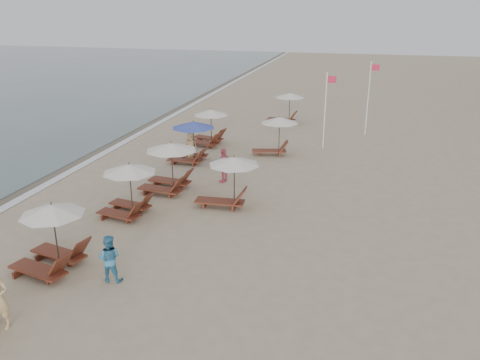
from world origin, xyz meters
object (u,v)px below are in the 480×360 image
(inland_station_0, at_px, (227,179))
(flag_pole_near, at_px, (326,107))
(lounger_station_4, at_px, (190,141))
(beachgoer_far_b, at_px, (191,146))
(beachgoer_mid_a, at_px, (109,258))
(inland_station_1, at_px, (275,132))
(lounger_station_1, at_px, (49,241))
(lounger_station_2, at_px, (126,189))
(inland_station_2, at_px, (286,105))
(lounger_station_3, at_px, (167,168))
(lounger_station_5, at_px, (207,128))
(beachgoer_far_a, at_px, (224,165))

(inland_station_0, bearing_deg, flag_pole_near, 72.82)
(lounger_station_4, relative_size, beachgoer_far_b, 1.70)
(beachgoer_mid_a, bearing_deg, inland_station_1, -108.72)
(inland_station_0, relative_size, beachgoer_far_b, 1.83)
(lounger_station_1, relative_size, lounger_station_2, 1.03)
(inland_station_2, xyz_separation_m, beachgoer_mid_a, (-1.68, -23.51, -0.52))
(inland_station_2, bearing_deg, lounger_station_2, -100.76)
(inland_station_2, relative_size, beachgoer_far_b, 1.80)
(beachgoer_mid_a, bearing_deg, inland_station_2, -103.63)
(lounger_station_3, height_order, lounger_station_5, lounger_station_3)
(lounger_station_4, relative_size, lounger_station_5, 1.00)
(lounger_station_3, bearing_deg, lounger_station_1, -96.71)
(beachgoer_mid_a, distance_m, flag_pole_near, 18.08)
(lounger_station_1, xyz_separation_m, lounger_station_2, (0.38, 4.71, 0.09))
(inland_station_1, relative_size, beachgoer_far_a, 1.58)
(lounger_station_1, bearing_deg, lounger_station_3, 83.29)
(lounger_station_5, bearing_deg, inland_station_1, -13.36)
(inland_station_1, distance_m, beachgoer_far_a, 5.60)
(lounger_station_5, height_order, beachgoer_far_a, lounger_station_5)
(beachgoer_mid_a, distance_m, beachgoer_far_b, 13.08)
(lounger_station_1, xyz_separation_m, beachgoer_far_a, (3.16, 9.64, -0.19))
(lounger_station_1, bearing_deg, lounger_station_5, 89.41)
(inland_station_2, distance_m, flag_pole_near, 7.27)
(lounger_station_5, height_order, beachgoer_far_b, lounger_station_5)
(lounger_station_4, distance_m, inland_station_0, 6.80)
(lounger_station_5, xyz_separation_m, beachgoer_far_b, (0.09, -3.30, -0.29))
(lounger_station_1, xyz_separation_m, lounger_station_4, (0.40, 12.35, 0.18))
(lounger_station_4, bearing_deg, beachgoer_mid_a, -81.58)
(inland_station_1, bearing_deg, flag_pole_near, 37.95)
(beachgoer_far_a, bearing_deg, flag_pole_near, 170.40)
(lounger_station_4, bearing_deg, lounger_station_3, -83.53)
(lounger_station_3, distance_m, flag_pole_near, 11.41)
(lounger_station_4, bearing_deg, inland_station_1, 31.61)
(lounger_station_5, height_order, beachgoer_mid_a, lounger_station_5)
(lounger_station_1, xyz_separation_m, flag_pole_near, (7.38, 17.09, 1.50))
(flag_pole_near, bearing_deg, inland_station_0, -107.18)
(lounger_station_2, relative_size, beachgoer_far_b, 1.63)
(lounger_station_5, height_order, inland_station_2, lounger_station_5)
(lounger_station_2, height_order, lounger_station_3, lounger_station_3)
(lounger_station_3, height_order, flag_pole_near, flag_pole_near)
(lounger_station_4, distance_m, beachgoer_far_a, 3.89)
(inland_station_2, height_order, beachgoer_mid_a, inland_station_2)
(lounger_station_2, bearing_deg, lounger_station_5, 91.10)
(beachgoer_far_b, bearing_deg, flag_pole_near, -7.63)
(lounger_station_2, distance_m, lounger_station_5, 11.36)
(lounger_station_3, bearing_deg, lounger_station_2, -99.81)
(lounger_station_3, xyz_separation_m, beachgoer_mid_a, (1.33, -7.95, -0.36))
(lounger_station_3, height_order, beachgoer_far_b, lounger_station_3)
(inland_station_2, bearing_deg, lounger_station_4, -107.77)
(inland_station_1, bearing_deg, beachgoer_far_b, -153.46)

